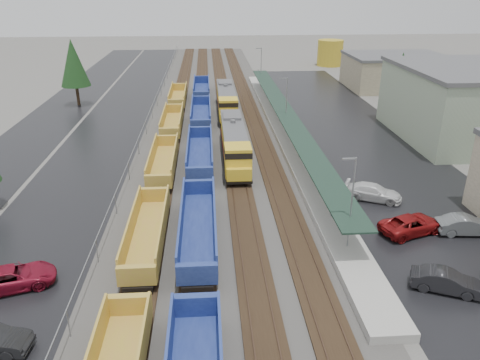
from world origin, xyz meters
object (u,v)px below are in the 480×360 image
object	(u,v)px
locomotive_lead	(234,143)
parked_car_east_e	(466,225)
well_string_yellow	(157,192)
well_string_blue	(199,184)
parked_car_west_c	(13,278)
parked_car_east_b	(411,225)
locomotive_trail	(226,101)
parked_car_east_a	(446,281)
parked_car_east_c	(373,192)
storage_tank	(330,53)

from	to	relation	value
locomotive_lead	parked_car_east_e	bearing A→B (deg)	-45.61
locomotive_lead	well_string_yellow	size ratio (longest dim) A/B	0.20
well_string_blue	parked_car_east_e	distance (m)	24.11
parked_car_west_c	parked_car_east_e	distance (m)	35.35
locomotive_lead	parked_car_east_b	xyz separation A→B (m)	(13.80, -18.20, -1.45)
locomotive_trail	parked_car_east_a	size ratio (longest dim) A/B	3.94
parked_car_east_a	parked_car_west_c	bearing A→B (deg)	108.69
parked_car_east_a	well_string_blue	bearing A→B (deg)	68.87
locomotive_trail	parked_car_east_e	bearing A→B (deg)	-65.25
parked_car_east_c	parked_car_east_b	bearing A→B (deg)	-146.15
locomotive_trail	well_string_blue	distance (m)	30.82
locomotive_lead	parked_car_west_c	xyz separation A→B (m)	(-16.70, -23.71, -1.44)
locomotive_lead	parked_car_east_a	distance (m)	29.23
locomotive_trail	parked_car_east_e	xyz separation A→B (m)	(18.30, -39.69, -1.43)
parked_car_west_c	locomotive_trail	bearing A→B (deg)	-38.32
parked_car_east_b	well_string_yellow	bearing A→B (deg)	52.31
parked_car_west_c	parked_car_east_a	world-z (taller)	parked_car_west_c
storage_tank	parked_car_east_c	distance (m)	79.15
parked_car_east_e	well_string_blue	bearing A→B (deg)	72.57
storage_tank	parked_car_west_c	world-z (taller)	storage_tank
parked_car_west_c	parked_car_east_e	size ratio (longest dim) A/B	1.17
parked_car_east_b	parked_car_east_e	bearing A→B (deg)	-115.42
parked_car_east_b	storage_tank	bearing A→B (deg)	-28.65
parked_car_west_c	parked_car_east_c	xyz separation A→B (m)	(29.46, 12.10, -0.01)
locomotive_lead	locomotive_trail	bearing A→B (deg)	90.00
locomotive_trail	well_string_blue	world-z (taller)	locomotive_trail
well_string_blue	parked_car_east_b	xyz separation A→B (m)	(17.80, -8.66, -0.46)
locomotive_trail	parked_car_east_c	world-z (taller)	locomotive_trail
parked_car_east_c	parked_car_east_a	bearing A→B (deg)	-154.62
well_string_blue	parked_car_east_a	distance (m)	23.72
parked_car_east_a	locomotive_lead	bearing A→B (deg)	49.68
well_string_yellow	parked_car_east_c	distance (m)	20.77
locomotive_lead	parked_car_east_b	distance (m)	22.88
well_string_blue	parked_car_east_b	world-z (taller)	well_string_blue
locomotive_trail	storage_tank	xyz separation A→B (m)	(27.87, 45.04, 0.90)
well_string_yellow	storage_tank	xyz separation A→B (m)	(35.87, 76.94, 1.95)
well_string_blue	storage_tank	distance (m)	82.05
well_string_yellow	well_string_blue	bearing A→B (deg)	18.71
locomotive_trail	parked_car_east_e	distance (m)	43.73
well_string_yellow	parked_car_east_c	xyz separation A→B (m)	(20.76, -0.72, -0.39)
locomotive_trail	parked_car_east_a	distance (m)	48.95
parked_car_west_c	parked_car_east_a	xyz separation A→B (m)	(29.58, -2.49, -0.03)
parked_car_west_c	well_string_yellow	bearing A→B (deg)	-52.01
parked_car_east_b	parked_car_east_c	bearing A→B (deg)	-10.21
locomotive_lead	parked_car_west_c	size ratio (longest dim) A/B	3.20
parked_car_east_c	storage_tank	bearing A→B (deg)	13.89
parked_car_east_e	locomotive_lead	bearing A→B (deg)	49.27
locomotive_lead	well_string_yellow	distance (m)	13.56
well_string_blue	parked_car_east_b	distance (m)	19.80
locomotive_trail	well_string_blue	xyz separation A→B (m)	(-4.00, -30.54, -0.99)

